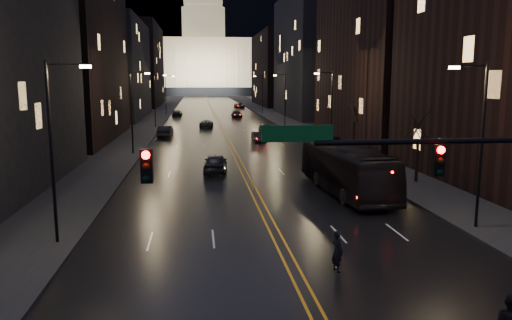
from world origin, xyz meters
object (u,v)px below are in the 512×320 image
object	(u,v)px
receding_car_a	(259,137)
bus	(346,168)
traffic_signal	(508,174)
pedestrian_a	(337,251)
oncoming_car_a	(215,163)
oncoming_car_b	(165,131)

from	to	relation	value
receding_car_a	bus	bearing A→B (deg)	-86.88
traffic_signal	pedestrian_a	size ratio (longest dim) A/B	9.57
traffic_signal	oncoming_car_a	bearing A→B (deg)	106.40
traffic_signal	bus	distance (m)	19.77
bus	receding_car_a	bearing A→B (deg)	91.48
bus	oncoming_car_b	distance (m)	39.47
receding_car_a	pedestrian_a	world-z (taller)	pedestrian_a
traffic_signal	oncoming_car_a	distance (m)	30.08
bus	oncoming_car_b	size ratio (longest dim) A/B	2.51
pedestrian_a	bus	bearing A→B (deg)	-35.36
bus	receding_car_a	size ratio (longest dim) A/B	3.08
pedestrian_a	oncoming_car_b	bearing A→B (deg)	-5.83
bus	oncoming_car_b	bearing A→B (deg)	108.70
bus	pedestrian_a	size ratio (longest dim) A/B	7.06
traffic_signal	receding_car_a	xyz separation A→B (m)	(-2.04, 48.86, -4.42)
traffic_signal	oncoming_car_b	size ratio (longest dim) A/B	3.39
traffic_signal	oncoming_car_a	world-z (taller)	traffic_signal
traffic_signal	bus	xyz separation A→B (m)	(0.62, 19.48, -3.33)
oncoming_car_a	pedestrian_a	world-z (taller)	pedestrian_a
oncoming_car_b	pedestrian_a	bearing A→B (deg)	104.07
oncoming_car_a	oncoming_car_b	distance (m)	28.05
oncoming_car_a	receding_car_a	bearing A→B (deg)	-102.27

